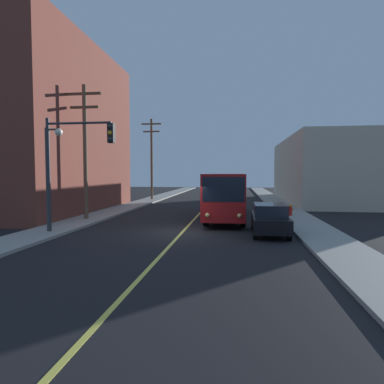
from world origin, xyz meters
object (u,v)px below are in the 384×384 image
(street_lamp_left, at_px, (51,164))
(fire_hydrant, at_px, (290,210))
(utility_pole_near, at_px, (85,145))
(utility_pole_mid, at_px, (152,155))
(city_bus, at_px, (226,193))
(traffic_signal_left_corner, at_px, (75,153))
(parked_car_black, at_px, (270,219))

(street_lamp_left, relative_size, fire_hydrant, 6.55)
(street_lamp_left, distance_m, fire_hydrant, 16.36)
(utility_pole_near, xyz_separation_m, utility_pole_mid, (0.14, 17.38, 0.27))
(city_bus, bearing_deg, traffic_signal_left_corner, -133.49)
(street_lamp_left, bearing_deg, utility_pole_near, 95.38)
(city_bus, distance_m, fire_hydrant, 4.83)
(parked_car_black, relative_size, traffic_signal_left_corner, 0.74)
(parked_car_black, relative_size, street_lamp_left, 0.81)
(utility_pole_mid, bearing_deg, parked_car_black, -60.58)
(parked_car_black, relative_size, fire_hydrant, 5.28)
(city_bus, xyz_separation_m, utility_pole_near, (-9.50, -2.90, 3.35))
(utility_pole_near, distance_m, street_lamp_left, 5.29)
(utility_pole_near, height_order, traffic_signal_left_corner, utility_pole_near)
(utility_pole_near, distance_m, utility_pole_mid, 17.38)
(street_lamp_left, xyz_separation_m, fire_hydrant, (13.68, 8.41, -3.16))
(utility_pole_mid, bearing_deg, city_bus, -57.12)
(parked_car_black, height_order, street_lamp_left, street_lamp_left)
(parked_car_black, xyz_separation_m, traffic_signal_left_corner, (-10.12, -1.46, 3.46))
(utility_pole_mid, xyz_separation_m, fire_hydrant, (14.01, -14.04, -4.85))
(city_bus, distance_m, utility_pole_mid, 17.62)
(city_bus, height_order, utility_pole_mid, utility_pole_mid)
(utility_pole_mid, distance_m, traffic_signal_left_corner, 22.60)
(city_bus, relative_size, utility_pole_mid, 1.27)
(utility_pole_near, bearing_deg, street_lamp_left, -84.62)
(fire_hydrant, bearing_deg, street_lamp_left, -148.42)
(utility_pole_near, height_order, utility_pole_mid, utility_pole_mid)
(fire_hydrant, bearing_deg, city_bus, -174.62)
(parked_car_black, bearing_deg, utility_pole_mid, 119.42)
(traffic_signal_left_corner, xyz_separation_m, street_lamp_left, (-1.42, 0.05, -0.56))
(city_bus, xyz_separation_m, parked_car_black, (2.51, -6.57, -0.98))
(parked_car_black, bearing_deg, traffic_signal_left_corner, -171.81)
(utility_pole_near, distance_m, traffic_signal_left_corner, 5.53)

